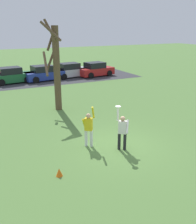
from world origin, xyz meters
TOP-DOWN VIEW (x-y plane):
  - ground_plane at (0.00, 0.00)m, footprint 120.00×120.00m
  - person_catcher at (-0.10, -0.35)m, footprint 0.56×0.55m
  - person_defender at (-1.33, 0.67)m, footprint 0.65×0.65m
  - frisbee_disc at (-0.28, -0.20)m, footprint 0.25×0.25m
  - parked_car_green at (-2.41, 17.30)m, footprint 4.30×2.44m
  - parked_car_blue at (0.86, 17.09)m, footprint 4.30×2.44m
  - parked_car_silver at (4.02, 17.63)m, footprint 4.30×2.44m
  - parked_car_red at (6.91, 16.94)m, footprint 4.30×2.44m
  - parking_strip at (-0.96, 17.33)m, footprint 24.95×6.40m
  - bare_tree_tall at (-0.90, 6.82)m, footprint 1.25×1.85m
  - field_cone_orange at (-3.41, -1.18)m, footprint 0.26×0.26m

SIDE VIEW (x-z plane):
  - ground_plane at x=0.00m, z-range 0.00..0.00m
  - parking_strip at x=-0.96m, z-range 0.00..0.01m
  - field_cone_orange at x=-3.41m, z-range 0.00..0.32m
  - parked_car_green at x=-2.41m, z-range -0.07..1.52m
  - parked_car_blue at x=0.86m, z-range -0.07..1.52m
  - parked_car_silver at x=4.02m, z-range -0.07..1.52m
  - parked_car_red at x=6.91m, z-range -0.07..1.52m
  - person_defender at x=-1.33m, z-range -0.04..2.00m
  - person_catcher at x=-0.10m, z-range -0.06..2.02m
  - frisbee_disc at x=-0.28m, z-range 2.08..2.10m
  - bare_tree_tall at x=-0.90m, z-range 0.05..5.96m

